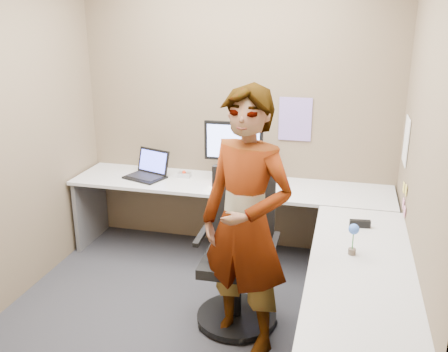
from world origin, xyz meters
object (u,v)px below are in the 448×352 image
(desk, at_px, (264,228))
(office_chair, at_px, (239,263))
(monitor, at_px, (233,144))
(person, at_px, (246,224))

(desk, height_order, office_chair, office_chair)
(desk, xyz_separation_m, monitor, (-0.40, 0.63, 0.51))
(monitor, bearing_deg, desk, -58.04)
(office_chair, xyz_separation_m, person, (0.11, -0.30, 0.45))
(monitor, xyz_separation_m, person, (0.39, -1.31, -0.18))
(desk, xyz_separation_m, person, (-0.01, -0.68, 0.33))
(desk, relative_size, monitor, 5.56)
(monitor, relative_size, office_chair, 0.47)
(person, bearing_deg, monitor, 128.66)
(office_chair, bearing_deg, monitor, 103.87)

